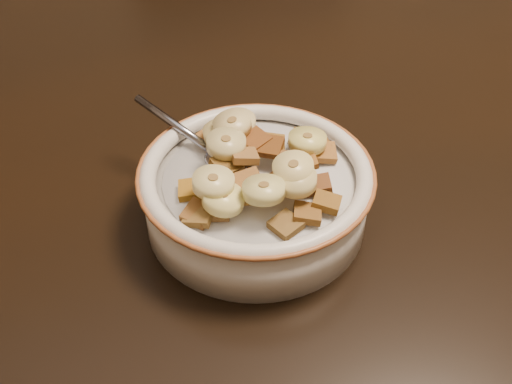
{
  "coord_description": "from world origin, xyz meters",
  "views": [
    {
      "loc": [
        -0.27,
        -0.53,
        1.12
      ],
      "look_at": [
        -0.22,
        -0.15,
        0.78
      ],
      "focal_mm": 45.0,
      "sensor_mm": 36.0,
      "label": 1
    }
  ],
  "objects": [
    {
      "name": "cereal_square_5",
      "position": [
        -0.23,
        -0.17,
        0.81
      ],
      "size": [
        0.02,
        0.02,
        0.01
      ],
      "primitive_type": "cube",
      "rotation": [
        -0.16,
        0.09,
        1.71
      ],
      "color": "brown",
      "rests_on": "milk"
    },
    {
      "name": "cereal_square_21",
      "position": [
        -0.25,
        -0.1,
        0.8
      ],
      "size": [
        0.03,
        0.03,
        0.01
      ],
      "primitive_type": "cube",
      "rotation": [
        -0.02,
        0.02,
        2.3
      ],
      "color": "brown",
      "rests_on": "milk"
    },
    {
      "name": "banana_slice_9",
      "position": [
        -0.24,
        -0.11,
        0.81
      ],
      "size": [
        0.04,
        0.04,
        0.01
      ],
      "primitive_type": "cylinder",
      "rotation": [
        -0.05,
        -0.11,
        0.17
      ],
      "color": "#E2D577",
      "rests_on": "milk"
    },
    {
      "name": "cereal_square_16",
      "position": [
        -0.24,
        -0.18,
        0.81
      ],
      "size": [
        0.02,
        0.02,
        0.01
      ],
      "primitive_type": "cube",
      "rotation": [
        0.04,
        0.03,
        0.04
      ],
      "color": "olive",
      "rests_on": "milk"
    },
    {
      "name": "cereal_square_15",
      "position": [
        -0.19,
        -0.2,
        0.8
      ],
      "size": [
        0.02,
        0.02,
        0.01
      ],
      "primitive_type": "cube",
      "rotation": [
        0.08,
        -0.12,
        2.92
      ],
      "color": "brown",
      "rests_on": "milk"
    },
    {
      "name": "banana_slice_6",
      "position": [
        -0.17,
        -0.12,
        0.81
      ],
      "size": [
        0.03,
        0.04,
        0.01
      ],
      "primitive_type": "cylinder",
      "rotation": [
        0.05,
        0.07,
        1.69
      ],
      "color": "#E1D774",
      "rests_on": "milk"
    },
    {
      "name": "cereal_square_22",
      "position": [
        -0.21,
        -0.13,
        0.81
      ],
      "size": [
        0.03,
        0.03,
        0.01
      ],
      "primitive_type": "cube",
      "rotation": [
        -0.21,
        0.03,
        2.71
      ],
      "color": "brown",
      "rests_on": "milk"
    },
    {
      "name": "cereal_square_7",
      "position": [
        -0.16,
        -0.12,
        0.8
      ],
      "size": [
        0.02,
        0.02,
        0.01
      ],
      "primitive_type": "cube",
      "rotation": [
        -0.15,
        -0.07,
        1.73
      ],
      "color": "brown",
      "rests_on": "milk"
    },
    {
      "name": "banana_slice_5",
      "position": [
        -0.25,
        -0.17,
        0.82
      ],
      "size": [
        0.04,
        0.04,
        0.01
      ],
      "primitive_type": "cylinder",
      "rotation": [
        0.06,
        -0.03,
        1.74
      ],
      "color": "#EDE084",
      "rests_on": "milk"
    },
    {
      "name": "banana_slice_8",
      "position": [
        -0.23,
        -0.11,
        0.82
      ],
      "size": [
        0.04,
        0.04,
        0.02
      ],
      "primitive_type": "cylinder",
      "rotation": [
        -0.14,
        -0.14,
        1.04
      ],
      "color": "#D0BF73",
      "rests_on": "milk"
    },
    {
      "name": "cereal_square_19",
      "position": [
        -0.16,
        -0.13,
        0.8
      ],
      "size": [
        0.02,
        0.02,
        0.01
      ],
      "primitive_type": "cube",
      "rotation": [
        0.12,
        -0.15,
        1.49
      ],
      "color": "olive",
      "rests_on": "milk"
    },
    {
      "name": "banana_slice_7",
      "position": [
        -0.19,
        -0.17,
        0.82
      ],
      "size": [
        0.03,
        0.03,
        0.02
      ],
      "primitive_type": "cylinder",
      "rotation": [
        0.11,
        -0.13,
        0.03
      ],
      "color": "#EDD988",
      "rests_on": "milk"
    },
    {
      "name": "cereal_square_3",
      "position": [
        -0.2,
        -0.12,
        0.81
      ],
      "size": [
        0.02,
        0.02,
        0.01
      ],
      "primitive_type": "cube",
      "rotation": [
        -0.09,
        -0.14,
        2.98
      ],
      "color": "olive",
      "rests_on": "milk"
    },
    {
      "name": "cereal_square_12",
      "position": [
        -0.23,
        -0.14,
        0.82
      ],
      "size": [
        0.02,
        0.02,
        0.01
      ],
      "primitive_type": "cube",
      "rotation": [
        0.16,
        0.17,
        1.63
      ],
      "color": "brown",
      "rests_on": "milk"
    },
    {
      "name": "cereal_square_4",
      "position": [
        -0.17,
        -0.19,
        0.8
      ],
      "size": [
        0.03,
        0.03,
        0.01
      ],
      "primitive_type": "cube",
      "rotation": [
        0.14,
        -0.14,
        2.72
      ],
      "color": "olive",
      "rests_on": "milk"
    },
    {
      "name": "chair",
      "position": [
        -0.12,
        0.59,
        0.52
      ],
      "size": [
        0.5,
        0.5,
        1.04
      ],
      "primitive_type": "cube",
      "rotation": [
        0.0,
        0.0,
        -0.1
      ],
      "color": "black",
      "rests_on": "floor"
    },
    {
      "name": "cereal_square_23",
      "position": [
        -0.21,
        -0.17,
        0.81
      ],
      "size": [
        0.03,
        0.03,
        0.01
      ],
      "primitive_type": "cube",
      "rotation": [
        -0.19,
        -0.11,
        2.1
      ],
      "color": "brown",
      "rests_on": "milk"
    },
    {
      "name": "cereal_square_8",
      "position": [
        -0.27,
        -0.19,
        0.8
      ],
      "size": [
        0.03,
        0.03,
        0.01
      ],
      "primitive_type": "cube",
      "rotation": [
        -0.18,
        -0.1,
        1.2
      ],
      "color": "brown",
      "rests_on": "milk"
    },
    {
      "name": "cereal_square_1",
      "position": [
        -0.21,
        -0.2,
        0.8
      ],
      "size": [
        0.03,
        0.03,
        0.01
      ],
      "primitive_type": "cube",
      "rotation": [
        -0.06,
        -0.03,
        2.18
      ],
      "color": "olive",
      "rests_on": "milk"
    },
    {
      "name": "banana_slice_3",
      "position": [
        -0.25,
        -0.18,
        0.81
      ],
      "size": [
        0.04,
        0.04,
        0.02
      ],
      "primitive_type": "cylinder",
      "rotation": [
        0.1,
        0.11,
        0.58
      ],
      "color": "#F7E88C",
      "rests_on": "milk"
    },
    {
      "name": "cereal_square_11",
      "position": [
        -0.17,
        -0.17,
        0.8
      ],
      "size": [
        0.02,
        0.02,
        0.01
      ],
      "primitive_type": "cube",
      "rotation": [
        -0.18,
        0.07,
        1.48
      ],
      "color": "brown",
      "rests_on": "milk"
    },
    {
      "name": "cereal_square_0",
      "position": [
        -0.22,
        -0.12,
        0.81
      ],
      "size": [
        0.03,
        0.03,
        0.01
      ],
      "primitive_type": "cube",
      "rotation": [
        0.06,
        -0.15,
        0.57
      ],
      "color": "brown",
      "rests_on": "milk"
    },
    {
      "name": "banana_slice_0",
      "position": [
        -0.24,
        -0.13,
        0.82
      ],
      "size": [
        0.04,
        0.04,
        0.01
      ],
      "primitive_type": "cylinder",
      "rotation": [
        0.06,
        -0.04,
        1.16
      ],
      "color": "#E0C885",
      "rests_on": "milk"
    },
    {
      "name": "cereal_square_10",
      "position": [
        -0.23,
        -0.12,
        0.81
      ],
      "size": [
        0.02,
        0.02,
        0.01
      ],
      "primitive_type": "cube",
      "rotation": [
        0.22,
        -0.17,
        3.12
      ],
      "color": "brown",
      "rests_on": "milk"
    },
    {
      "name": "banana_slice_4",
      "position": [
        -0.23,
        -0.1,
        0.81
      ],
      "size": [
        0.04,
        0.04,
        0.01
      ],
      "primitive_type": "cylinder",
      "rotation": [
        0.04,
        -0.04,
        0.16
      ],
      "color": "#DFD487",
      "rests_on": "milk"
    },
    {
      "name": "cereal_square_17",
      "position": [
        -0.18,
        -0.14,
        0.8
      ],
      "size": [
        0.02,
        0.02,
        0.01
      ],
      "primitive_type": "cube",
      "rotation": [
        0.15,
        -0.18,
        0.03
      ],
      "color": "#9A581D",
      "rests_on": "milk"
    },
    {
      "name": "cereal_square_6",
      "position": [
        -0.18,
        -0.11,
        0.8
      ],
      "size": [
        0.03,
        0.03,
        0.01
      ],
      "primitive_type": "cube",
      "rotation": [
        0.16,
        0.12,
        1.14
      ],
      "color": "brown",
      "rests_on": "milk"
    },
    {
      "name": "cereal_square_14",
      "position": [
        -0.25,
        -0.18,
        0.8
      ],
      "size": [
        0.02,
        0.02,
        0.01
      ],
      "primitive_type": "cube",
      "rotation": [
        -0.04,
        0.06,
        2.99
      ],
      "color": "brown",
      "rests_on": "milk"
    },
    {
      "name": "spoon",
      "position": [
        -0.24,
        -0.12,
        0.8
      ],
      "size": [
        0.05,
        0.05,
        0.01
      ],
      "primitive_type": "ellipsoid",
      "rotation": [
        0.0,
        0.0,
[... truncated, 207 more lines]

